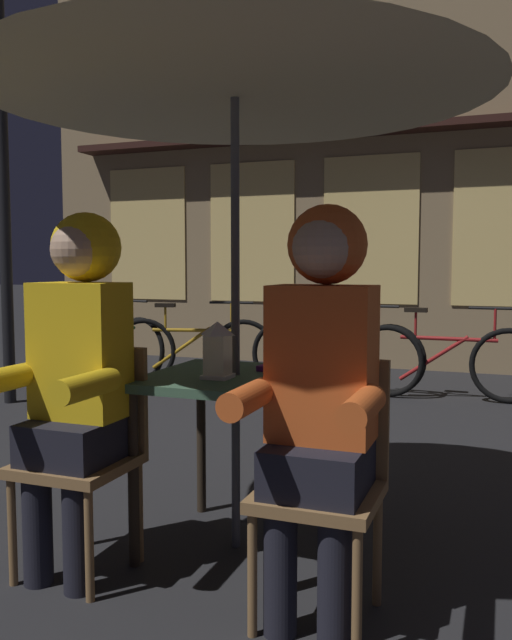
{
  "coord_description": "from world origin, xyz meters",
  "views": [
    {
      "loc": [
        1.04,
        -2.5,
        1.2
      ],
      "look_at": [
        0.0,
        0.24,
        0.95
      ],
      "focal_mm": 36.85,
      "sensor_mm": 36.0,
      "label": 1
    }
  ],
  "objects_px": {
    "person_left_hooded": "(77,357)",
    "bicycle_third": "(333,356)",
    "chair_right": "(324,472)",
    "patio_umbrella": "(235,49)",
    "chair_left": "(87,445)",
    "bicycle_fourth": "(447,361)",
    "cafe_table": "(236,399)",
    "bicycle_second": "(193,350)",
    "book": "(284,368)",
    "street_lamp": "(0,84)",
    "person_right_hooded": "(320,371)",
    "bicycle_nearest": "(107,344)",
    "lantern": "(218,349)"
  },
  "relations": [
    {
      "from": "lantern",
      "to": "street_lamp",
      "type": "height_order",
      "value": "street_lamp"
    },
    {
      "from": "lantern",
      "to": "bicycle_second",
      "type": "xyz_separation_m",
      "value": [
        -1.84,
        3.51,
        -0.51
      ]
    },
    {
      "from": "person_right_hooded",
      "to": "bicycle_second",
      "type": "relative_size",
      "value": 0.85
    },
    {
      "from": "lantern",
      "to": "bicycle_second",
      "type": "bearing_deg",
      "value": 117.73
    },
    {
      "from": "patio_umbrella",
      "to": "street_lamp",
      "type": "bearing_deg",
      "value": 145.82
    },
    {
      "from": "lantern",
      "to": "book",
      "type": "relative_size",
      "value": 1.16
    },
    {
      "from": "patio_umbrella",
      "to": "chair_left",
      "type": "bearing_deg",
      "value": -142.45
    },
    {
      "from": "cafe_table",
      "to": "bicycle_fourth",
      "type": "relative_size",
      "value": 0.44
    },
    {
      "from": "person_left_hooded",
      "to": "book",
      "type": "bearing_deg",
      "value": 42.99
    },
    {
      "from": "cafe_table",
      "to": "bicycle_second",
      "type": "height_order",
      "value": "bicycle_second"
    },
    {
      "from": "patio_umbrella",
      "to": "person_right_hooded",
      "type": "relative_size",
      "value": 1.65
    },
    {
      "from": "chair_right",
      "to": "person_left_hooded",
      "type": "xyz_separation_m",
      "value": [
        -0.96,
        -0.06,
        0.36
      ]
    },
    {
      "from": "cafe_table",
      "to": "chair_left",
      "type": "height_order",
      "value": "chair_left"
    },
    {
      "from": "person_left_hooded",
      "to": "bicycle_third",
      "type": "xyz_separation_m",
      "value": [
        0.03,
        3.89,
        -0.5
      ]
    },
    {
      "from": "lantern",
      "to": "bicycle_second",
      "type": "distance_m",
      "value": 4.0
    },
    {
      "from": "cafe_table",
      "to": "lantern",
      "type": "distance_m",
      "value": 0.25
    },
    {
      "from": "cafe_table",
      "to": "bicycle_fourth",
      "type": "xyz_separation_m",
      "value": [
        0.58,
        3.51,
        -0.29
      ]
    },
    {
      "from": "chair_right",
      "to": "bicycle_nearest",
      "type": "relative_size",
      "value": 0.53
    },
    {
      "from": "bicycle_nearest",
      "to": "book",
      "type": "bearing_deg",
      "value": -46.96
    },
    {
      "from": "bicycle_second",
      "to": "book",
      "type": "xyz_separation_m",
      "value": [
        2.03,
        -3.23,
        0.41
      ]
    },
    {
      "from": "person_right_hooded",
      "to": "bicycle_nearest",
      "type": "relative_size",
      "value": 0.85
    },
    {
      "from": "bicycle_fourth",
      "to": "book",
      "type": "height_order",
      "value": "bicycle_fourth"
    },
    {
      "from": "patio_umbrella",
      "to": "bicycle_fourth",
      "type": "distance_m",
      "value": 3.95
    },
    {
      "from": "patio_umbrella",
      "to": "chair_right",
      "type": "relative_size",
      "value": 2.66
    },
    {
      "from": "chair_left",
      "to": "chair_right",
      "type": "relative_size",
      "value": 1.0
    },
    {
      "from": "lantern",
      "to": "cafe_table",
      "type": "bearing_deg",
      "value": 72.48
    },
    {
      "from": "cafe_table",
      "to": "patio_umbrella",
      "type": "bearing_deg",
      "value": 0.0
    },
    {
      "from": "bicycle_fourth",
      "to": "chair_left",
      "type": "bearing_deg",
      "value": -105.28
    },
    {
      "from": "chair_right",
      "to": "street_lamp",
      "type": "height_order",
      "value": "street_lamp"
    },
    {
      "from": "chair_left",
      "to": "person_right_hooded",
      "type": "distance_m",
      "value": 1.03
    },
    {
      "from": "lantern",
      "to": "bicycle_nearest",
      "type": "distance_m",
      "value": 4.71
    },
    {
      "from": "bicycle_second",
      "to": "book",
      "type": "bearing_deg",
      "value": -57.82
    },
    {
      "from": "chair_right",
      "to": "bicycle_third",
      "type": "xyz_separation_m",
      "value": [
        -0.93,
        3.83,
        -0.14
      ]
    },
    {
      "from": "street_lamp",
      "to": "cafe_table",
      "type": "bearing_deg",
      "value": -34.18
    },
    {
      "from": "cafe_table",
      "to": "chair_left",
      "type": "bearing_deg",
      "value": -142.45
    },
    {
      "from": "cafe_table",
      "to": "bicycle_third",
      "type": "bearing_deg",
      "value": 97.38
    },
    {
      "from": "chair_left",
      "to": "book",
      "type": "distance_m",
      "value": 0.87
    },
    {
      "from": "chair_right",
      "to": "bicycle_second",
      "type": "bearing_deg",
      "value": 122.02
    },
    {
      "from": "person_left_hooded",
      "to": "person_right_hooded",
      "type": "xyz_separation_m",
      "value": [
        0.96,
        0.0,
        0.0
      ]
    },
    {
      "from": "bicycle_third",
      "to": "lantern",
      "type": "bearing_deg",
      "value": -83.37
    },
    {
      "from": "chair_left",
      "to": "street_lamp",
      "type": "xyz_separation_m",
      "value": [
        -2.49,
        2.39,
        2.23
      ]
    },
    {
      "from": "person_left_hooded",
      "to": "book",
      "type": "height_order",
      "value": "person_left_hooded"
    },
    {
      "from": "person_left_hooded",
      "to": "patio_umbrella",
      "type": "bearing_deg",
      "value": 41.57
    },
    {
      "from": "person_right_hooded",
      "to": "bicycle_third",
      "type": "height_order",
      "value": "person_right_hooded"
    },
    {
      "from": "book",
      "to": "street_lamp",
      "type": "bearing_deg",
      "value": 155.7
    },
    {
      "from": "chair_right",
      "to": "bicycle_third",
      "type": "relative_size",
      "value": 0.52
    },
    {
      "from": "person_right_hooded",
      "to": "bicycle_third",
      "type": "relative_size",
      "value": 0.83
    },
    {
      "from": "lantern",
      "to": "person_right_hooded",
      "type": "relative_size",
      "value": 0.17
    },
    {
      "from": "bicycle_nearest",
      "to": "bicycle_second",
      "type": "height_order",
      "value": "same"
    },
    {
      "from": "bicycle_nearest",
      "to": "chair_left",
      "type": "bearing_deg",
      "value": -57.31
    }
  ]
}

